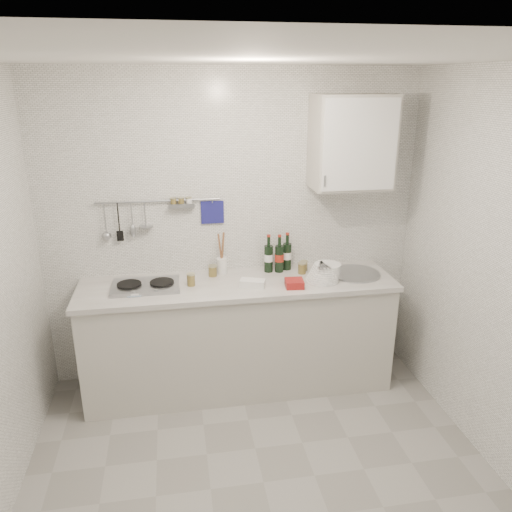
# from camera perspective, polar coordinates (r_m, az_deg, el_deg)

# --- Properties ---
(floor) EXTENTS (3.00, 3.00, 0.00)m
(floor) POSITION_cam_1_polar(r_m,az_deg,el_deg) (3.45, 0.86, -24.44)
(floor) COLOR gray
(floor) RESTS_ON ground
(ceiling) EXTENTS (3.00, 3.00, 0.00)m
(ceiling) POSITION_cam_1_polar(r_m,az_deg,el_deg) (2.49, 1.17, 21.89)
(ceiling) COLOR silver
(ceiling) RESTS_ON back_wall
(back_wall) EXTENTS (3.00, 0.02, 2.50)m
(back_wall) POSITION_cam_1_polar(r_m,az_deg,el_deg) (4.04, -2.69, 2.97)
(back_wall) COLOR silver
(back_wall) RESTS_ON floor
(wall_right) EXTENTS (0.02, 2.80, 2.50)m
(wall_right) POSITION_cam_1_polar(r_m,az_deg,el_deg) (3.34, 27.22, -2.84)
(wall_right) COLOR silver
(wall_right) RESTS_ON floor
(counter) EXTENTS (2.44, 0.64, 0.96)m
(counter) POSITION_cam_1_polar(r_m,az_deg,el_deg) (4.08, -1.89, -9.29)
(counter) COLOR #B5B1A7
(counter) RESTS_ON floor
(wall_rail) EXTENTS (0.98, 0.09, 0.34)m
(wall_rail) POSITION_cam_1_polar(r_m,az_deg,el_deg) (3.93, -11.34, 4.82)
(wall_rail) COLOR #93969B
(wall_rail) RESTS_ON back_wall
(wall_cabinet) EXTENTS (0.60, 0.38, 0.70)m
(wall_cabinet) POSITION_cam_1_polar(r_m,az_deg,el_deg) (3.94, 10.93, 12.63)
(wall_cabinet) COLOR #B5B1A7
(wall_cabinet) RESTS_ON back_wall
(plate_stack_hob) EXTENTS (0.29, 0.29, 0.02)m
(plate_stack_hob) POSITION_cam_1_polar(r_m,az_deg,el_deg) (3.82, -13.61, -3.61)
(plate_stack_hob) COLOR teal
(plate_stack_hob) RESTS_ON counter
(plate_stack_sink) EXTENTS (0.28, 0.27, 0.13)m
(plate_stack_sink) POSITION_cam_1_polar(r_m,az_deg,el_deg) (3.92, 7.84, -1.92)
(plate_stack_sink) COLOR white
(plate_stack_sink) RESTS_ON counter
(wine_bottles) EXTENTS (0.23, 0.12, 0.31)m
(wine_bottles) POSITION_cam_1_polar(r_m,az_deg,el_deg) (4.04, 2.57, 0.37)
(wine_bottles) COLOR black
(wine_bottles) RESTS_ON counter
(butter_dish) EXTENTS (0.21, 0.15, 0.06)m
(butter_dish) POSITION_cam_1_polar(r_m,az_deg,el_deg) (3.77, -0.40, -3.13)
(butter_dish) COLOR white
(butter_dish) RESTS_ON counter
(strawberry_punnet) EXTENTS (0.15, 0.15, 0.06)m
(strawberry_punnet) POSITION_cam_1_polar(r_m,az_deg,el_deg) (3.77, 4.41, -3.14)
(strawberry_punnet) COLOR #A22412
(strawberry_punnet) RESTS_ON counter
(utensil_crock) EXTENTS (0.08, 0.08, 0.35)m
(utensil_crock) POSITION_cam_1_polar(r_m,az_deg,el_deg) (4.02, -3.92, -0.86)
(utensil_crock) COLOR white
(utensil_crock) RESTS_ON counter
(jar_a) EXTENTS (0.07, 0.07, 0.09)m
(jar_a) POSITION_cam_1_polar(r_m,az_deg,el_deg) (3.98, -4.98, -1.68)
(jar_a) COLOR brown
(jar_a) RESTS_ON counter
(jar_b) EXTENTS (0.06, 0.06, 0.08)m
(jar_b) POSITION_cam_1_polar(r_m,az_deg,el_deg) (4.11, 5.51, -1.08)
(jar_b) COLOR brown
(jar_b) RESTS_ON counter
(jar_c) EXTENTS (0.07, 0.07, 0.09)m
(jar_c) POSITION_cam_1_polar(r_m,az_deg,el_deg) (4.03, 5.28, -1.37)
(jar_c) COLOR brown
(jar_c) RESTS_ON counter
(jar_d) EXTENTS (0.06, 0.06, 0.10)m
(jar_d) POSITION_cam_1_polar(r_m,az_deg,el_deg) (3.81, -7.44, -2.68)
(jar_d) COLOR brown
(jar_d) RESTS_ON counter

